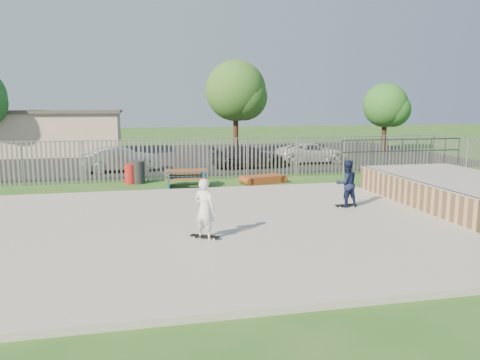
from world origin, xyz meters
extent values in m
plane|color=#255A1F|center=(0.00, 0.00, 0.00)|extent=(120.00, 120.00, 0.00)
cube|color=#A1A19C|center=(0.00, 0.00, 0.07)|extent=(15.00, 12.00, 0.15)
cube|color=tan|center=(9.50, 1.00, 0.53)|extent=(4.00, 7.00, 1.05)
cube|color=#9E9E99|center=(9.50, 1.00, 1.07)|extent=(4.05, 7.05, 0.04)
cylinder|color=#383A3F|center=(7.52, 1.00, 1.08)|extent=(0.06, 7.00, 0.06)
cube|color=brown|center=(0.37, 7.20, 0.74)|extent=(1.86, 0.81, 0.06)
cube|color=brown|center=(0.34, 6.59, 0.45)|extent=(1.84, 0.39, 0.05)
cube|color=brown|center=(0.41, 7.81, 0.45)|extent=(1.84, 0.39, 0.05)
cube|color=navy|center=(0.37, 7.20, 0.38)|extent=(1.70, 1.51, 0.75)
cube|color=brown|center=(4.01, 7.42, 0.18)|extent=(1.96, 1.32, 0.36)
cylinder|color=#A11A18|center=(-2.05, 8.57, 0.46)|extent=(0.55, 0.55, 0.92)
cylinder|color=#252528|center=(-1.71, 8.59, 0.52)|extent=(0.63, 0.63, 1.05)
cube|color=black|center=(0.00, 19.00, 0.01)|extent=(40.00, 18.00, 0.02)
imported|color=#A3A2A7|center=(-2.56, 12.57, 0.70)|extent=(4.31, 2.08, 1.36)
imported|color=black|center=(4.52, 12.57, 0.65)|extent=(4.45, 2.03, 1.26)
imported|color=silver|center=(8.96, 13.91, 0.64)|extent=(4.54, 2.24, 1.24)
cube|color=beige|center=(-8.00, 23.00, 1.50)|extent=(10.00, 6.00, 3.00)
cube|color=#4C4742|center=(-8.00, 23.00, 3.10)|extent=(10.40, 6.40, 0.20)
cylinder|color=#3F2419|center=(5.41, 20.32, 1.96)|extent=(0.38, 0.38, 3.93)
sphere|color=#316020|center=(5.41, 20.32, 4.59)|extent=(4.40, 4.40, 4.40)
cylinder|color=#392016|center=(17.06, 19.71, 1.52)|extent=(0.36, 0.36, 3.03)
sphere|color=#286121|center=(17.06, 19.71, 3.54)|extent=(3.39, 3.39, 3.39)
cube|color=black|center=(5.32, 1.28, 0.21)|extent=(0.82, 0.29, 0.02)
cube|color=black|center=(-0.01, -1.52, 0.21)|extent=(0.80, 0.56, 0.02)
imported|color=#121938|center=(5.32, 1.28, 0.96)|extent=(0.85, 0.70, 1.62)
imported|color=white|center=(-0.01, -1.52, 0.96)|extent=(0.70, 0.67, 1.62)
camera|label=1|loc=(-1.67, -13.45, 3.71)|focal=35.00mm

